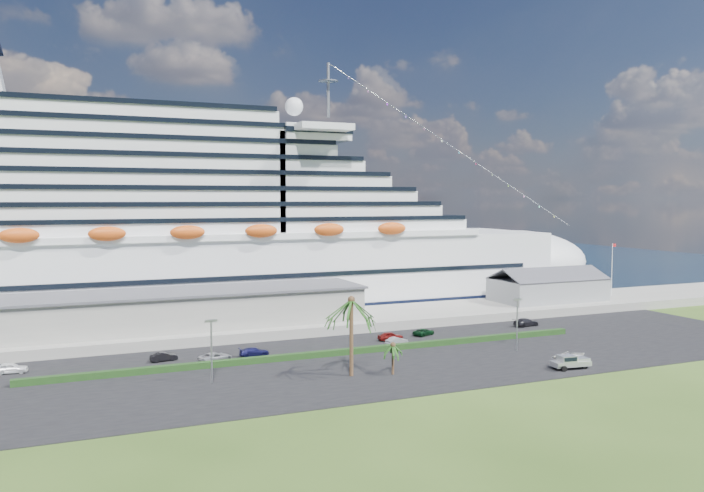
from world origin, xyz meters
name	(u,v)px	position (x,y,z in m)	size (l,w,h in m)	color
ground	(431,376)	(0.00, 0.00, 0.00)	(420.00, 420.00, 0.00)	#2D4517
asphalt_lot	(394,358)	(0.00, 11.00, 0.06)	(140.00, 38.00, 0.12)	black
wharf	(325,321)	(0.00, 40.00, 0.90)	(240.00, 20.00, 1.80)	gray
water	(221,276)	(0.00, 130.00, 0.01)	(420.00, 160.00, 0.02)	black
cruise_ship	(187,234)	(-21.53, 64.00, 16.69)	(191.00, 38.00, 54.00)	silver
terminal_building	(191,308)	(-25.00, 40.00, 5.01)	(61.00, 15.00, 6.30)	gray
port_shed	(548,289)	(52.00, 40.00, 4.40)	(24.00, 12.31, 7.37)	gray
flagpole	(612,268)	(70.04, 40.00, 8.27)	(1.08, 0.16, 12.00)	silver
hedge	(333,353)	(-8.00, 16.00, 0.57)	(88.00, 1.10, 0.90)	black
lamp_post_left	(211,343)	(-28.00, 8.00, 5.34)	(1.60, 0.35, 8.27)	gray
lamp_post_right	(517,318)	(20.00, 8.00, 5.34)	(1.60, 0.35, 8.27)	gray
palm_tall	(351,309)	(-10.00, 4.00, 9.20)	(8.82, 8.82, 11.13)	#47301E
palm_short	(393,349)	(-4.50, 2.50, 3.67)	(3.53, 3.53, 4.56)	#47301E
parked_car_0	(11,368)	(-52.34, 23.52, 0.86)	(1.75, 4.35, 1.48)	white
parked_car_1	(164,357)	(-32.10, 22.59, 0.77)	(1.37, 3.94, 1.30)	black
parked_car_2	(215,357)	(-25.21, 19.07, 0.83)	(2.35, 5.10, 1.42)	#9A9BA2
parked_car_3	(254,352)	(-19.00, 20.58, 0.78)	(1.85, 4.54, 1.32)	#131445
parked_car_4	(390,336)	(5.10, 22.62, 0.86)	(1.74, 4.33, 1.48)	maroon
parked_car_5	(397,341)	(4.51, 19.17, 0.75)	(1.34, 3.84, 1.27)	#9D9FA4
parked_car_6	(424,332)	(12.46, 24.32, 0.73)	(2.02, 4.38, 1.22)	black
parked_car_7	(526,322)	(34.26, 24.35, 0.87)	(2.09, 5.14, 1.49)	black
pickup_truck	(570,361)	(19.75, -4.53, 1.20)	(5.80, 2.70, 1.97)	black
boat_trailer	(572,356)	(21.49, -2.83, 1.34)	(6.63, 4.82, 1.84)	gray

